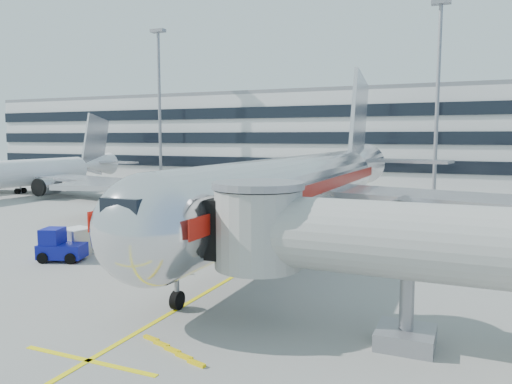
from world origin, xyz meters
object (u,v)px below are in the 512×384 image
at_px(cargo_container_left, 104,238).
at_px(cargo_container_front, 77,241).
at_px(baggage_tug, 59,247).
at_px(ramp_worker, 152,257).
at_px(belt_loader, 190,243).
at_px(main_jet, 306,185).
at_px(cargo_container_right, 117,226).

distance_m(cargo_container_left, cargo_container_front, 2.41).
bearing_deg(baggage_tug, ramp_worker, -0.33).
relative_size(belt_loader, baggage_tug, 1.49).
distance_m(baggage_tug, cargo_container_front, 1.89).
height_order(main_jet, cargo_container_left, main_jet).
distance_m(cargo_container_left, cargo_container_right, 4.51).
height_order(main_jet, ramp_worker, main_jet).
distance_m(belt_loader, ramp_worker, 5.87).
relative_size(main_jet, baggage_tug, 15.53).
bearing_deg(belt_loader, ramp_worker, -81.62).
height_order(belt_loader, baggage_tug, belt_loader).
bearing_deg(cargo_container_left, cargo_container_right, 117.58).
bearing_deg(cargo_container_left, main_jet, 41.11).
bearing_deg(main_jet, ramp_worker, -107.87).
xyz_separation_m(belt_loader, baggage_tug, (-6.58, -5.75, 0.30)).
height_order(cargo_container_left, cargo_container_front, cargo_container_front).
relative_size(cargo_container_left, cargo_container_front, 0.86).
height_order(main_jet, cargo_container_right, main_jet).
height_order(belt_loader, ramp_worker, belt_loader).
relative_size(cargo_container_right, cargo_container_front, 0.78).
distance_m(main_jet, cargo_container_front, 18.28).
relative_size(baggage_tug, cargo_container_front, 1.59).
relative_size(baggage_tug, cargo_container_right, 2.05).
xyz_separation_m(baggage_tug, ramp_worker, (7.43, -0.04, 0.01)).
height_order(cargo_container_left, ramp_worker, ramp_worker).
relative_size(cargo_container_front, ramp_worker, 1.08).
relative_size(main_jet, ramp_worker, 26.55).
bearing_deg(belt_loader, main_jet, 58.13).
xyz_separation_m(main_jet, cargo_container_right, (-14.23, -6.59, -3.43)).
relative_size(cargo_container_left, cargo_container_right, 1.10).
relative_size(belt_loader, ramp_worker, 2.55).
bearing_deg(cargo_container_front, ramp_worker, -14.08).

